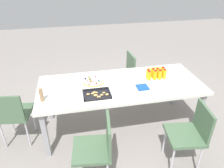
{
  "coord_description": "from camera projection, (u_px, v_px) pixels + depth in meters",
  "views": [
    {
      "loc": [
        0.63,
        2.47,
        2.2
      ],
      "look_at": [
        0.13,
        0.01,
        0.75
      ],
      "focal_mm": 34.27,
      "sensor_mm": 36.0,
      "label": 1
    }
  ],
  "objects": [
    {
      "name": "juice_bottle_1",
      "position": [
        157.0,
        72.0,
        3.11
      ],
      "size": [
        0.06,
        0.06,
        0.14
      ],
      "color": "#FAAC14",
      "rests_on": "party_table"
    },
    {
      "name": "juice_bottle_7",
      "position": [
        149.0,
        76.0,
        3.02
      ],
      "size": [
        0.05,
        0.05,
        0.14
      ],
      "color": "#FAAE14",
      "rests_on": "party_table"
    },
    {
      "name": "juice_bottle_2",
      "position": [
        153.0,
        73.0,
        3.09
      ],
      "size": [
        0.06,
        0.06,
        0.14
      ],
      "color": "#F9AC14",
      "rests_on": "party_table"
    },
    {
      "name": "paper_folder",
      "position": [
        157.0,
        70.0,
        3.31
      ],
      "size": [
        0.27,
        0.21,
        0.01
      ],
      "primitive_type": "cube",
      "rotation": [
        0.0,
        0.0,
        0.04
      ],
      "color": "yellow",
      "rests_on": "party_table"
    },
    {
      "name": "plate_stack",
      "position": [
        122.0,
        78.0,
        3.05
      ],
      "size": [
        0.21,
        0.21,
        0.03
      ],
      "color": "silver",
      "rests_on": "party_table"
    },
    {
      "name": "juice_bottle_3",
      "position": [
        148.0,
        74.0,
        3.08
      ],
      "size": [
        0.06,
        0.06,
        0.13
      ],
      "color": "#FAAD14",
      "rests_on": "party_table"
    },
    {
      "name": "ground_plane",
      "position": [
        120.0,
        125.0,
        3.3
      ],
      "size": [
        12.0,
        12.0,
        0.0
      ],
      "primitive_type": "plane",
      "color": "gray"
    },
    {
      "name": "snack_tray",
      "position": [
        97.0,
        95.0,
        2.69
      ],
      "size": [
        0.34,
        0.24,
        0.04
      ],
      "color": "black",
      "rests_on": "party_table"
    },
    {
      "name": "juice_bottle_4",
      "position": [
        164.0,
        74.0,
        3.05
      ],
      "size": [
        0.05,
        0.05,
        0.15
      ],
      "color": "#FAAC14",
      "rests_on": "party_table"
    },
    {
      "name": "fruit_pizza",
      "position": [
        93.0,
        81.0,
        2.99
      ],
      "size": [
        0.31,
        0.31,
        0.05
      ],
      "color": "tan",
      "rests_on": "party_table"
    },
    {
      "name": "napkin_stack",
      "position": [
        142.0,
        87.0,
        2.85
      ],
      "size": [
        0.15,
        0.15,
        0.02
      ],
      "primitive_type": "cube",
      "color": "#194CA5",
      "rests_on": "party_table"
    },
    {
      "name": "party_table",
      "position": [
        121.0,
        88.0,
        2.97
      ],
      "size": [
        2.25,
        0.93,
        0.73
      ],
      "color": "silver",
      "rests_on": "ground_plane"
    },
    {
      "name": "chair_far_right",
      "position": [
        98.0,
        146.0,
        2.26
      ],
      "size": [
        0.45,
        0.45,
        0.83
      ],
      "rotation": [
        0.0,
        0.0,
        -1.69
      ],
      "color": "#4C6B4C",
      "rests_on": "ground_plane"
    },
    {
      "name": "chair_near_left",
      "position": [
        137.0,
        71.0,
        3.81
      ],
      "size": [
        0.43,
        0.43,
        0.83
      ],
      "rotation": [
        0.0,
        0.0,
        1.64
      ],
      "color": "#4C6B4C",
      "rests_on": "ground_plane"
    },
    {
      "name": "cardboard_tube",
      "position": [
        41.0,
        95.0,
        2.54
      ],
      "size": [
        0.04,
        0.04,
        0.17
      ],
      "primitive_type": "cylinder",
      "color": "#9E7A56",
      "rests_on": "party_table"
    },
    {
      "name": "juice_bottle_0",
      "position": [
        163.0,
        72.0,
        3.11
      ],
      "size": [
        0.06,
        0.06,
        0.15
      ],
      "color": "#FAAC14",
      "rests_on": "party_table"
    },
    {
      "name": "chair_far_left",
      "position": [
        191.0,
        132.0,
        2.45
      ],
      "size": [
        0.45,
        0.45,
        0.83
      ],
      "rotation": [
        0.0,
        0.0,
        -1.7
      ],
      "color": "#4C6B4C",
      "rests_on": "ground_plane"
    },
    {
      "name": "juice_bottle_5",
      "position": [
        160.0,
        74.0,
        3.04
      ],
      "size": [
        0.06,
        0.06,
        0.15
      ],
      "color": "#FAAC14",
      "rests_on": "party_table"
    },
    {
      "name": "juice_bottle_6",
      "position": [
        155.0,
        75.0,
        3.03
      ],
      "size": [
        0.05,
        0.05,
        0.15
      ],
      "color": "#FAAE14",
      "rests_on": "party_table"
    },
    {
      "name": "chair_end",
      "position": [
        13.0,
        113.0,
        2.75
      ],
      "size": [
        0.45,
        0.45,
        0.83
      ],
      "rotation": [
        0.0,
        0.0,
        3.01
      ],
      "color": "#4C6B4C",
      "rests_on": "ground_plane"
    }
  ]
}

